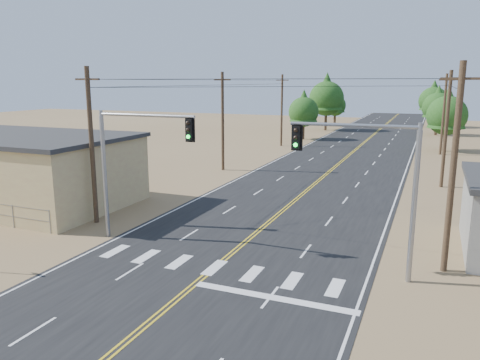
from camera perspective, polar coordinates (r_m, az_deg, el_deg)
The scene contains 17 objects.
ground at distance 17.57m, azimuth -15.18°, elevation -19.66°, with size 220.00×220.00×0.00m, color #8F734D.
road at distance 43.66m, azimuth 9.44°, elevation -0.19°, with size 15.00×200.00×0.02m, color black.
building_left at distance 40.39m, azimuth -27.06°, elevation 1.26°, with size 20.00×10.00×5.00m, color #CDBB76.
utility_pole_left_near at distance 31.22m, azimuth -17.63°, elevation 4.10°, with size 1.80×0.30×10.00m.
utility_pole_left_mid at distance 48.17m, azimuth -2.13°, elevation 7.24°, with size 1.80×0.30×10.00m.
utility_pole_left_far at distance 66.82m, azimuth 5.11°, elevation 8.53°, with size 1.80×0.30×10.00m.
utility_pole_right_near at distance 23.99m, azimuth 24.55°, elevation 1.34°, with size 1.80×0.30×10.00m.
utility_pole_right_mid at distance 43.83m, azimuth 23.84°, elevation 5.76°, with size 1.80×0.30×10.00m.
utility_pole_right_far at distance 63.76m, azimuth 23.57°, elevation 7.42°, with size 1.80×0.30×10.00m.
signal_mast_left at distance 27.06m, azimuth -13.44°, elevation 3.05°, with size 6.13×0.44×7.47m.
signal_mast_right at distance 22.09m, azimuth 16.37°, elevation 0.66°, with size 5.88×0.53×7.33m.
tree_left_near at distance 74.97m, azimuth 7.77°, elevation 8.59°, with size 4.70×4.70×7.84m.
tree_left_mid at distance 89.67m, azimuth 10.52°, elevation 10.16°, with size 6.42×6.42×10.70m.
tree_left_far at distance 101.62m, azimuth 11.55°, elevation 9.15°, with size 4.41×4.41×7.34m.
tree_right_near at distance 67.05m, azimuth 23.95°, elevation 7.65°, with size 5.11×5.11×8.52m.
tree_right_mid at distance 86.97m, azimuth 22.98°, elevation 8.47°, with size 5.08×5.08×8.47m.
tree_right_far at distance 102.19m, azimuth 22.53°, elevation 9.20°, with size 5.62×5.62×9.37m.
Camera 1 is at (9.51, -11.63, 9.10)m, focal length 35.00 mm.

